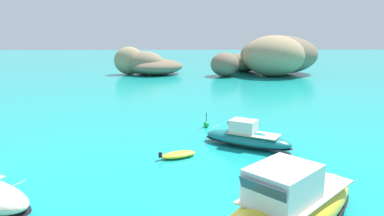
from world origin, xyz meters
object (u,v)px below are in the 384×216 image
(islet_small, at_px, (147,64))
(motorboat_teal, at_px, (247,138))
(motorboat_yellow, at_px, (287,210))
(channel_buoy, at_px, (206,124))
(islet_large, at_px, (271,56))
(dinghy_tender, at_px, (178,155))

(islet_small, height_order, motorboat_teal, islet_small)
(motorboat_teal, bearing_deg, motorboat_yellow, -92.11)
(motorboat_yellow, bearing_deg, islet_small, 101.32)
(motorboat_teal, height_order, channel_buoy, motorboat_teal)
(islet_small, xyz_separation_m, channel_buoy, (10.52, -46.30, -2.03))
(islet_large, relative_size, dinghy_tender, 10.16)
(islet_large, xyz_separation_m, dinghy_tender, (-20.28, -53.95, -3.87))
(islet_large, distance_m, motorboat_teal, 53.72)
(islet_small, xyz_separation_m, motorboat_teal, (13.36, -52.26, -1.65))
(motorboat_yellow, bearing_deg, islet_large, 76.51)
(islet_small, relative_size, motorboat_yellow, 1.77)
(motorboat_yellow, relative_size, channel_buoy, 7.01)
(islet_small, distance_m, motorboat_yellow, 65.80)
(islet_large, height_order, motorboat_yellow, islet_large)
(islet_large, relative_size, channel_buoy, 19.44)
(islet_small, relative_size, dinghy_tender, 6.48)
(motorboat_teal, relative_size, motorboat_yellow, 0.71)
(motorboat_teal, height_order, motorboat_yellow, motorboat_yellow)
(motorboat_teal, distance_m, motorboat_yellow, 12.26)
(motorboat_teal, distance_m, dinghy_tender, 5.97)
(islet_large, bearing_deg, motorboat_teal, -106.08)
(motorboat_teal, bearing_deg, islet_large, 73.92)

